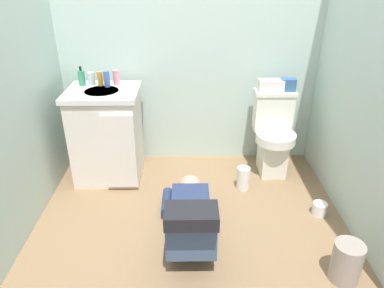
% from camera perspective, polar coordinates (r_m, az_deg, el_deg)
% --- Properties ---
extents(ground_plane, '(2.83, 2.90, 0.04)m').
position_cam_1_polar(ground_plane, '(2.90, -0.23, -11.31)').
color(ground_plane, '#88694A').
extents(wall_back, '(2.49, 0.08, 2.40)m').
position_cam_1_polar(wall_back, '(3.32, -0.43, 16.94)').
color(wall_back, '#B1CABF').
rests_on(wall_back, ground_plane).
extents(wall_right, '(0.08, 1.90, 2.40)m').
position_cam_1_polar(wall_right, '(2.65, 27.38, 11.46)').
color(wall_right, '#B1CABF').
rests_on(wall_right, ground_plane).
extents(toilet, '(0.36, 0.46, 0.75)m').
position_cam_1_polar(toilet, '(3.37, 12.66, 1.51)').
color(toilet, white).
rests_on(toilet, ground_plane).
extents(vanity_cabinet, '(0.60, 0.53, 0.82)m').
position_cam_1_polar(vanity_cabinet, '(3.25, -13.18, 1.52)').
color(vanity_cabinet, silver).
rests_on(vanity_cabinet, ground_plane).
extents(faucet, '(0.02, 0.02, 0.10)m').
position_cam_1_polar(faucet, '(3.23, -13.57, 9.90)').
color(faucet, silver).
rests_on(faucet, vanity_cabinet).
extents(person_plumber, '(0.39, 1.06, 0.52)m').
position_cam_1_polar(person_plumber, '(2.57, -0.23, -11.47)').
color(person_plumber, navy).
rests_on(person_plumber, ground_plane).
extents(tissue_box, '(0.22, 0.11, 0.10)m').
position_cam_1_polar(tissue_box, '(3.28, 12.31, 9.02)').
color(tissue_box, silver).
rests_on(tissue_box, toilet).
extents(toiletry_bag, '(0.12, 0.09, 0.11)m').
position_cam_1_polar(toiletry_bag, '(3.32, 14.87, 9.02)').
color(toiletry_bag, '#33598C').
rests_on(toiletry_bag, toilet).
extents(soap_dispenser, '(0.06, 0.06, 0.17)m').
position_cam_1_polar(soap_dispenser, '(3.25, -16.99, 9.93)').
color(soap_dispenser, '#348C60').
rests_on(soap_dispenser, vanity_cabinet).
extents(bottle_clear, '(0.06, 0.06, 0.12)m').
position_cam_1_polar(bottle_clear, '(3.24, -15.53, 9.85)').
color(bottle_clear, silver).
rests_on(bottle_clear, vanity_cabinet).
extents(bottle_amber, '(0.04, 0.04, 0.12)m').
position_cam_1_polar(bottle_amber, '(3.21, -14.27, 9.94)').
color(bottle_amber, '#C7892F').
rests_on(bottle_amber, vanity_cabinet).
extents(bottle_blue, '(0.05, 0.05, 0.13)m').
position_cam_1_polar(bottle_blue, '(3.17, -13.26, 9.91)').
color(bottle_blue, '#4567B7').
rests_on(bottle_blue, vanity_cabinet).
extents(bottle_pink, '(0.05, 0.05, 0.13)m').
position_cam_1_polar(bottle_pink, '(3.21, -11.84, 10.22)').
color(bottle_pink, pink).
rests_on(bottle_pink, vanity_cabinet).
extents(trash_can, '(0.18, 0.18, 0.27)m').
position_cam_1_polar(trash_can, '(2.50, 23.13, -16.71)').
color(trash_can, gray).
rests_on(trash_can, ground_plane).
extents(paper_towel_roll, '(0.11, 0.11, 0.20)m').
position_cam_1_polar(paper_towel_roll, '(3.16, 8.06, -5.35)').
color(paper_towel_roll, white).
rests_on(paper_towel_roll, ground_plane).
extents(toilet_paper_roll, '(0.11, 0.11, 0.10)m').
position_cam_1_polar(toilet_paper_roll, '(3.03, 19.43, -9.57)').
color(toilet_paper_roll, white).
rests_on(toilet_paper_roll, ground_plane).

